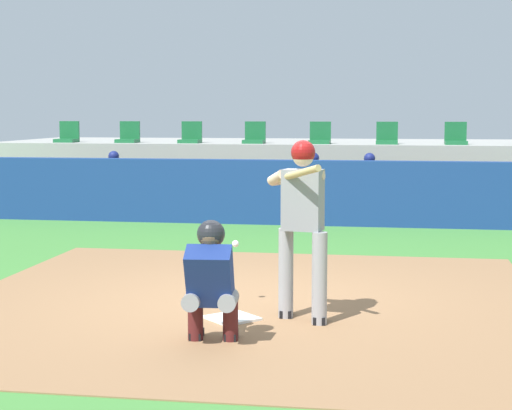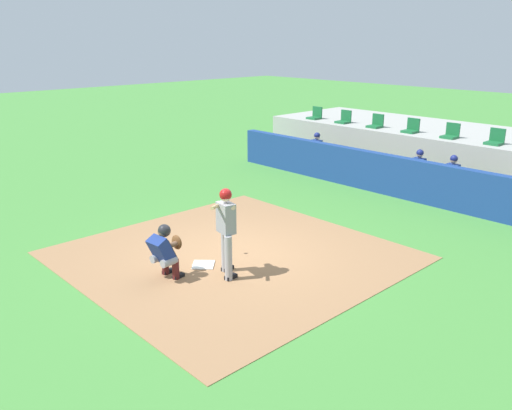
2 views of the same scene
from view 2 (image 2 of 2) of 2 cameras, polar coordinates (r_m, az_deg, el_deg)
name	(u,v)px [view 2 (image 2 of 2)]	position (r m, az deg, el deg)	size (l,w,h in m)	color
ground_plane	(233,255)	(11.50, -2.56, -5.48)	(80.00, 80.00, 0.00)	#428438
dirt_infield	(233,255)	(11.50, -2.56, -5.45)	(6.40, 6.40, 0.01)	#936B47
home_plate	(203,265)	(11.04, -5.73, -6.46)	(0.44, 0.44, 0.02)	white
batter_at_plate	(226,227)	(10.19, -3.27, -2.35)	(0.64, 0.82, 1.80)	#99999E
catcher_crouched	(166,249)	(10.36, -9.77, -4.77)	(0.51, 1.95, 1.13)	gray
dugout_wall	(400,177)	(16.08, 15.28, 2.94)	(13.00, 0.30, 1.20)	navy
dugout_bench	(416,183)	(17.01, 16.97, 2.27)	(11.80, 0.44, 0.45)	olive
dugout_player_0	(314,150)	(19.04, 6.33, 5.92)	(0.49, 0.70, 1.30)	#939399
dugout_player_1	(416,170)	(16.75, 16.96, 3.63)	(0.49, 0.70, 1.30)	#939399
dugout_player_2	(450,177)	(16.26, 20.25, 2.89)	(0.49, 0.70, 1.30)	#939399
stands_platform	(469,152)	(19.87, 22.10, 5.29)	(15.00, 4.40, 1.40)	#9E9E99
stadium_seat_0	(315,116)	(21.54, 6.44, 9.60)	(0.46, 0.46, 0.48)	#196033
stadium_seat_1	(344,119)	(20.64, 9.52, 9.12)	(0.46, 0.46, 0.48)	#196033
stadium_seat_2	(376,124)	(19.80, 12.86, 8.57)	(0.46, 0.46, 0.48)	#196033
stadium_seat_3	(411,129)	(19.04, 16.46, 7.95)	(0.46, 0.46, 0.48)	#196033
stadium_seat_4	(451,134)	(18.37, 20.34, 7.23)	(0.46, 0.46, 0.48)	#196033
stadium_seat_5	(495,140)	(17.78, 24.48, 6.43)	(0.46, 0.46, 0.48)	#196033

